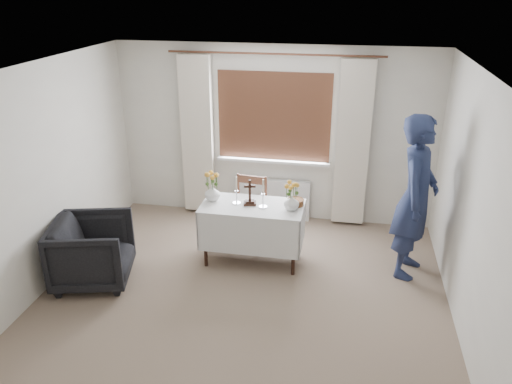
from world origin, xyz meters
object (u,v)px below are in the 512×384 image
(armchair, at_px, (93,251))
(wooden_cross, at_px, (250,192))
(wooden_chair, at_px, (247,214))
(flower_vase_left, at_px, (212,193))
(person, at_px, (416,197))
(flower_vase_right, at_px, (291,202))
(altar_table, at_px, (253,233))

(armchair, xyz_separation_m, wooden_cross, (1.69, 0.82, 0.53))
(wooden_chair, distance_m, flower_vase_left, 0.60)
(person, xyz_separation_m, flower_vase_left, (-2.40, -0.06, -0.11))
(armchair, relative_size, flower_vase_right, 4.48)
(flower_vase_right, bearing_deg, wooden_chair, 149.81)
(armchair, bearing_deg, person, -90.22)
(altar_table, distance_m, armchair, 1.90)
(wooden_chair, bearing_deg, armchair, -138.09)
(altar_table, bearing_deg, flower_vase_left, 173.96)
(altar_table, distance_m, wooden_chair, 0.36)
(armchair, height_order, wooden_cross, wooden_cross)
(altar_table, relative_size, armchair, 1.45)
(flower_vase_right, bearing_deg, wooden_cross, 174.22)
(wooden_chair, relative_size, wooden_cross, 2.98)
(altar_table, distance_m, flower_vase_right, 0.68)
(flower_vase_left, bearing_deg, armchair, -144.80)
(altar_table, height_order, flower_vase_right, flower_vase_right)
(armchair, bearing_deg, altar_table, -79.46)
(altar_table, height_order, person, person)
(wooden_cross, xyz_separation_m, flower_vase_right, (0.51, -0.05, -0.06))
(altar_table, relative_size, wooden_chair, 1.30)
(armchair, distance_m, person, 3.77)
(flower_vase_right, bearing_deg, person, 5.91)
(altar_table, xyz_separation_m, armchair, (-1.72, -0.80, 0.01))
(wooden_chair, distance_m, flower_vase_right, 0.80)
(person, bearing_deg, altar_table, 109.19)
(person, relative_size, flower_vase_right, 10.19)
(altar_table, distance_m, person, 1.98)
(wooden_chair, height_order, flower_vase_left, flower_vase_left)
(armchair, xyz_separation_m, flower_vase_right, (2.20, 0.76, 0.47))
(altar_table, relative_size, flower_vase_left, 6.24)
(wooden_chair, distance_m, person, 2.09)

